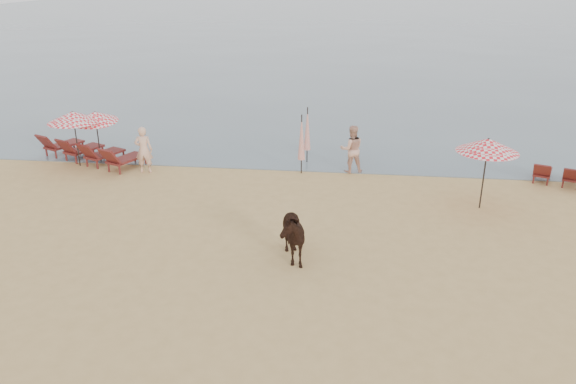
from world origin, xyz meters
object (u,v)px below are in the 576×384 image
umbrella_open_left_b (95,117)px  beachgoer_right_a (352,149)px  umbrella_open_right (488,145)px  cow (288,233)px  umbrella_closed_left (307,129)px  umbrella_closed_right (302,138)px  beachgoer_left (144,150)px  lounger_cluster_left (89,151)px  umbrella_open_left_a (73,117)px  lounger_cluster_right (557,174)px

umbrella_open_left_b → beachgoer_right_a: bearing=-5.0°
umbrella_open_right → cow: (-5.99, -4.30, -1.42)m
umbrella_closed_left → beachgoer_right_a: (1.83, -0.93, -0.50)m
umbrella_open_left_b → umbrella_open_right: umbrella_open_right is taller
umbrella_closed_right → beachgoer_left: umbrella_closed_right is taller
umbrella_closed_left → beachgoer_left: (-6.24, -1.94, -0.52)m
lounger_cluster_left → umbrella_closed_right: 8.92m
beachgoer_right_a → umbrella_closed_left: bearing=-38.9°
umbrella_closed_right → umbrella_open_left_a: bearing=-178.7°
lounger_cluster_left → umbrella_closed_left: umbrella_closed_left is taller
umbrella_open_right → umbrella_closed_right: 6.91m
umbrella_open_left_a → beachgoer_right_a: (11.01, 0.58, -1.10)m
umbrella_closed_left → cow: size_ratio=1.27×
lounger_cluster_left → umbrella_closed_left: size_ratio=2.09×
lounger_cluster_left → beachgoer_left: 2.92m
umbrella_open_right → beachgoer_right_a: (-4.37, 3.11, -1.25)m
umbrella_open_left_a → umbrella_closed_right: 9.09m
beachgoer_left → umbrella_open_left_a: bearing=-17.2°
cow → beachgoer_right_a: (1.62, 7.41, 0.16)m
lounger_cluster_right → umbrella_closed_right: 9.65m
umbrella_closed_right → lounger_cluster_left: bearing=178.0°
beachgoer_right_a → umbrella_open_left_a: bearing=-8.8°
umbrella_closed_right → umbrella_open_right: bearing=-23.4°
lounger_cluster_left → umbrella_open_left_a: (-0.21, -0.51, 1.55)m
lounger_cluster_left → umbrella_open_left_b: bearing=27.6°
cow → umbrella_closed_right: bearing=72.5°
umbrella_closed_right → beachgoer_left: size_ratio=1.27×
lounger_cluster_left → umbrella_open_left_b: (0.45, 0.03, 1.44)m
lounger_cluster_right → umbrella_closed_right: size_ratio=0.87×
lounger_cluster_left → umbrella_open_right: (15.17, -3.04, 1.70)m
cow → umbrella_open_left_b: bearing=119.8°
umbrella_closed_right → beachgoer_left: (-6.13, -0.62, -0.52)m
umbrella_open_left_a → umbrella_closed_right: (9.07, 0.20, -0.60)m
lounger_cluster_left → cow: cow is taller
umbrella_open_right → umbrella_closed_left: 7.44m
umbrella_open_left_b → umbrella_open_left_a: bearing=-145.9°
cow → beachgoer_left: bearing=115.1°
umbrella_open_right → beachgoer_left: (-12.44, 2.10, -1.27)m
umbrella_open_right → cow: size_ratio=1.32×
umbrella_open_right → umbrella_closed_left: umbrella_open_right is taller
umbrella_open_left_b → umbrella_open_right: (14.72, -3.07, 0.26)m
umbrella_open_right → beachgoer_left: 12.68m
lounger_cluster_left → umbrella_open_right: 15.56m
lounger_cluster_right → umbrella_open_left_a: bearing=-158.2°
cow → lounger_cluster_left: bearing=121.3°
umbrella_closed_left → beachgoer_left: 6.55m
umbrella_open_left_b → beachgoer_right_a: umbrella_open_left_b is taller
umbrella_closed_right → beachgoer_left: 6.18m
umbrella_open_left_b → umbrella_closed_left: 8.59m
umbrella_open_left_a → beachgoer_left: (2.94, -0.42, -1.12)m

